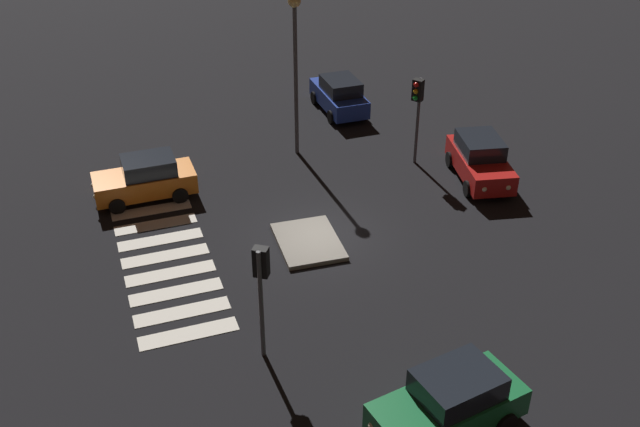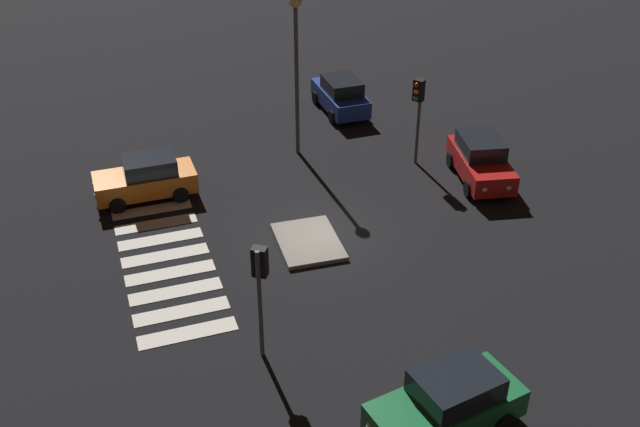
{
  "view_description": "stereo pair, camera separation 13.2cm",
  "coord_description": "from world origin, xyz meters",
  "px_view_note": "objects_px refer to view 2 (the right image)",
  "views": [
    {
      "loc": [
        22.63,
        -7.92,
        15.81
      ],
      "look_at": [
        0.0,
        0.0,
        1.0
      ],
      "focal_mm": 41.71,
      "sensor_mm": 36.0,
      "label": 1
    },
    {
      "loc": [
        22.68,
        -7.8,
        15.81
      ],
      "look_at": [
        0.0,
        0.0,
        1.0
      ],
      "focal_mm": 41.71,
      "sensor_mm": 36.0,
      "label": 2
    }
  ],
  "objects_px": {
    "traffic_island": "(308,242)",
    "car_green": "(448,404)",
    "street_lamp": "(296,48)",
    "car_red": "(481,160)",
    "car_orange": "(146,178)",
    "car_blue": "(341,95)",
    "traffic_light_west": "(418,101)",
    "traffic_light_east": "(260,275)"
  },
  "relations": [
    {
      "from": "car_red",
      "to": "traffic_light_west",
      "type": "bearing_deg",
      "value": -125.21
    },
    {
      "from": "traffic_island",
      "to": "car_blue",
      "type": "distance_m",
      "value": 12.45
    },
    {
      "from": "car_green",
      "to": "traffic_light_east",
      "type": "relative_size",
      "value": 1.17
    },
    {
      "from": "traffic_island",
      "to": "car_blue",
      "type": "height_order",
      "value": "car_blue"
    },
    {
      "from": "traffic_island",
      "to": "car_red",
      "type": "xyz_separation_m",
      "value": [
        -2.4,
        8.65,
        0.84
      ]
    },
    {
      "from": "traffic_island",
      "to": "street_lamp",
      "type": "xyz_separation_m",
      "value": [
        -7.42,
        1.94,
        4.96
      ]
    },
    {
      "from": "traffic_island",
      "to": "car_orange",
      "type": "height_order",
      "value": "car_orange"
    },
    {
      "from": "car_orange",
      "to": "car_blue",
      "type": "relative_size",
      "value": 0.98
    },
    {
      "from": "car_red",
      "to": "traffic_light_east",
      "type": "distance_m",
      "value": 14.21
    },
    {
      "from": "car_orange",
      "to": "street_lamp",
      "type": "distance_m",
      "value": 8.51
    },
    {
      "from": "car_red",
      "to": "traffic_light_east",
      "type": "relative_size",
      "value": 1.18
    },
    {
      "from": "street_lamp",
      "to": "car_green",
      "type": "bearing_deg",
      "value": -3.97
    },
    {
      "from": "car_green",
      "to": "traffic_light_west",
      "type": "xyz_separation_m",
      "value": [
        -14.47,
        5.83,
        2.15
      ]
    },
    {
      "from": "car_blue",
      "to": "street_lamp",
      "type": "height_order",
      "value": "street_lamp"
    },
    {
      "from": "traffic_island",
      "to": "car_red",
      "type": "bearing_deg",
      "value": 105.5
    },
    {
      "from": "car_blue",
      "to": "traffic_light_west",
      "type": "bearing_deg",
      "value": -170.26
    },
    {
      "from": "car_blue",
      "to": "traffic_light_west",
      "type": "height_order",
      "value": "traffic_light_west"
    },
    {
      "from": "traffic_light_east",
      "to": "traffic_light_west",
      "type": "xyz_separation_m",
      "value": [
        -9.84,
        9.74,
        0.14
      ]
    },
    {
      "from": "traffic_island",
      "to": "car_green",
      "type": "bearing_deg",
      "value": 4.29
    },
    {
      "from": "car_red",
      "to": "street_lamp",
      "type": "xyz_separation_m",
      "value": [
        -5.02,
        -6.71,
        4.12
      ]
    },
    {
      "from": "car_green",
      "to": "car_orange",
      "type": "height_order",
      "value": "car_green"
    },
    {
      "from": "car_blue",
      "to": "traffic_light_west",
      "type": "xyz_separation_m",
      "value": [
        6.55,
        1.13,
        2.17
      ]
    },
    {
      "from": "traffic_island",
      "to": "car_red",
      "type": "distance_m",
      "value": 9.01
    },
    {
      "from": "car_red",
      "to": "street_lamp",
      "type": "bearing_deg",
      "value": -115.16
    },
    {
      "from": "car_green",
      "to": "street_lamp",
      "type": "distance_m",
      "value": 17.8
    },
    {
      "from": "car_orange",
      "to": "street_lamp",
      "type": "xyz_separation_m",
      "value": [
        -1.88,
        7.18,
        4.15
      ]
    },
    {
      "from": "car_green",
      "to": "traffic_light_east",
      "type": "distance_m",
      "value": 6.38
    },
    {
      "from": "car_blue",
      "to": "street_lamp",
      "type": "relative_size",
      "value": 0.58
    },
    {
      "from": "car_green",
      "to": "car_blue",
      "type": "relative_size",
      "value": 1.06
    },
    {
      "from": "traffic_light_west",
      "to": "street_lamp",
      "type": "xyz_separation_m",
      "value": [
        -2.81,
        -4.63,
        1.97
      ]
    },
    {
      "from": "car_red",
      "to": "car_orange",
      "type": "bearing_deg",
      "value": -91.1
    },
    {
      "from": "traffic_light_east",
      "to": "traffic_light_west",
      "type": "height_order",
      "value": "traffic_light_west"
    },
    {
      "from": "car_green",
      "to": "traffic_light_west",
      "type": "height_order",
      "value": "traffic_light_west"
    },
    {
      "from": "car_blue",
      "to": "traffic_light_east",
      "type": "height_order",
      "value": "traffic_light_east"
    },
    {
      "from": "traffic_island",
      "to": "street_lamp",
      "type": "relative_size",
      "value": 0.43
    },
    {
      "from": "car_red",
      "to": "traffic_light_west",
      "type": "distance_m",
      "value": 3.72
    },
    {
      "from": "car_green",
      "to": "car_red",
      "type": "bearing_deg",
      "value": -132.93
    },
    {
      "from": "car_red",
      "to": "car_green",
      "type": "height_order",
      "value": "car_red"
    },
    {
      "from": "traffic_island",
      "to": "traffic_light_east",
      "type": "height_order",
      "value": "traffic_light_east"
    },
    {
      "from": "car_blue",
      "to": "traffic_light_west",
      "type": "distance_m",
      "value": 6.99
    },
    {
      "from": "traffic_light_west",
      "to": "car_green",
      "type": "bearing_deg",
      "value": 32.71
    },
    {
      "from": "car_red",
      "to": "traffic_light_east",
      "type": "height_order",
      "value": "traffic_light_east"
    }
  ]
}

